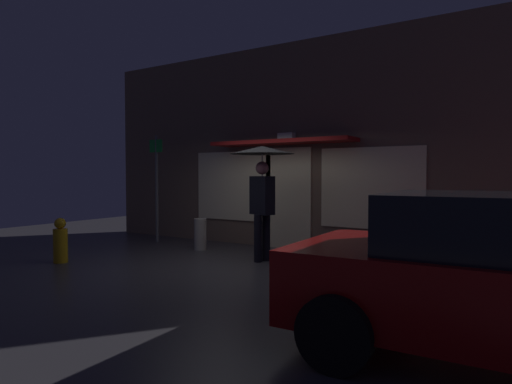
{
  "coord_description": "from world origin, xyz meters",
  "views": [
    {
      "loc": [
        4.52,
        -6.29,
        1.6
      ],
      "look_at": [
        0.13,
        0.66,
        1.29
      ],
      "focal_mm": 30.97,
      "sensor_mm": 36.0,
      "label": 1
    }
  ],
  "objects_px": {
    "person_with_umbrella": "(262,172)",
    "sidewalk_bollard": "(200,234)",
    "fire_hydrant": "(60,242)",
    "street_sign_post": "(157,182)"
  },
  "relations": [
    {
      "from": "street_sign_post",
      "to": "person_with_umbrella",
      "type": "bearing_deg",
      "value": -11.15
    },
    {
      "from": "person_with_umbrella",
      "to": "fire_hydrant",
      "type": "bearing_deg",
      "value": -127.61
    },
    {
      "from": "street_sign_post",
      "to": "fire_hydrant",
      "type": "xyz_separation_m",
      "value": [
        0.28,
        -2.73,
        -1.06
      ]
    },
    {
      "from": "person_with_umbrella",
      "to": "fire_hydrant",
      "type": "relative_size",
      "value": 2.61
    },
    {
      "from": "person_with_umbrella",
      "to": "fire_hydrant",
      "type": "distance_m",
      "value": 3.92
    },
    {
      "from": "street_sign_post",
      "to": "sidewalk_bollard",
      "type": "bearing_deg",
      "value": -10.61
    },
    {
      "from": "person_with_umbrella",
      "to": "sidewalk_bollard",
      "type": "xyz_separation_m",
      "value": [
        -1.78,
        0.37,
        -1.33
      ]
    },
    {
      "from": "sidewalk_bollard",
      "to": "fire_hydrant",
      "type": "distance_m",
      "value": 2.76
    },
    {
      "from": "person_with_umbrella",
      "to": "fire_hydrant",
      "type": "height_order",
      "value": "person_with_umbrella"
    },
    {
      "from": "fire_hydrant",
      "to": "sidewalk_bollard",
      "type": "bearing_deg",
      "value": 61.97
    }
  ]
}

